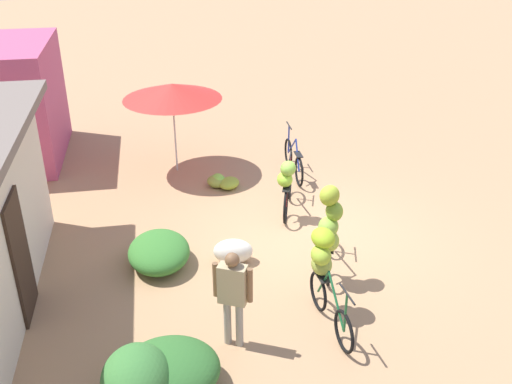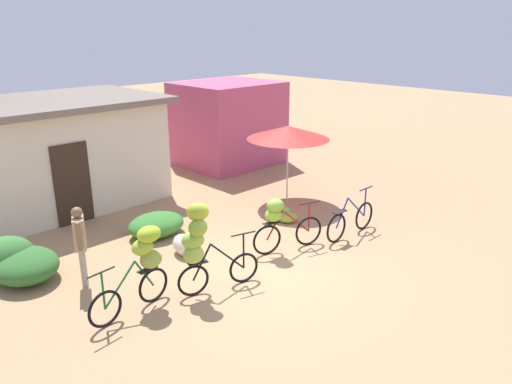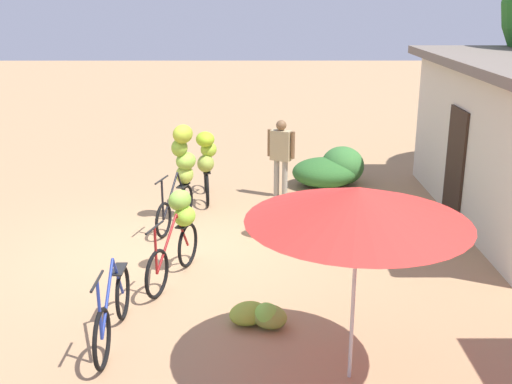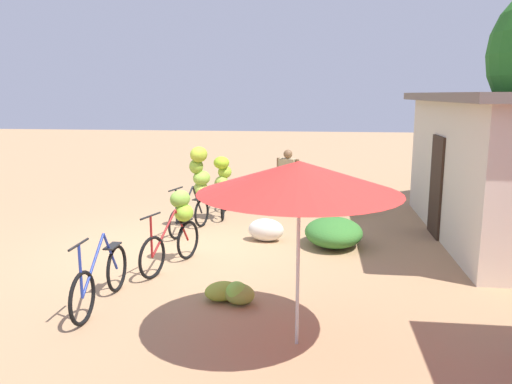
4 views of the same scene
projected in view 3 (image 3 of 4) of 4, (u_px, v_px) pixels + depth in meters
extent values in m
plane|color=tan|center=(164.00, 251.00, 9.85)|extent=(60.00, 60.00, 0.00)
cube|color=#332319|center=(455.00, 165.00, 10.99)|extent=(0.90, 0.06, 2.00)
ellipsoid|color=#3A7635|center=(343.00, 165.00, 13.26)|extent=(1.07, 0.91, 0.80)
ellipsoid|color=#30672B|center=(324.00, 172.00, 13.10)|extent=(1.20, 1.36, 0.60)
ellipsoid|color=#36772D|center=(347.00, 224.00, 10.27)|extent=(1.35, 1.08, 0.51)
cylinder|color=beige|center=(354.00, 290.00, 6.29)|extent=(0.04, 0.04, 2.03)
cone|color=red|center=(358.00, 204.00, 6.02)|extent=(2.23, 2.23, 0.35)
torus|color=black|center=(206.00, 176.00, 12.78)|extent=(0.64, 0.12, 0.63)
torus|color=black|center=(207.00, 190.00, 11.84)|extent=(0.64, 0.12, 0.63)
cylinder|color=#19592D|center=(207.00, 173.00, 11.92)|extent=(0.38, 0.08, 0.62)
cylinder|color=#19592D|center=(206.00, 166.00, 12.39)|extent=(0.67, 0.11, 0.62)
cylinder|color=black|center=(205.00, 145.00, 12.58)|extent=(0.50, 0.09, 0.03)
cylinder|color=#19592D|center=(205.00, 160.00, 12.68)|extent=(0.04, 0.04, 0.66)
cube|color=black|center=(207.00, 171.00, 11.83)|extent=(0.37, 0.18, 0.02)
ellipsoid|color=#90A33E|center=(206.00, 163.00, 11.71)|extent=(0.41, 0.34, 0.33)
ellipsoid|color=#98BA31|center=(209.00, 149.00, 11.74)|extent=(0.39, 0.32, 0.29)
ellipsoid|color=#99C123|center=(205.00, 139.00, 11.57)|extent=(0.46, 0.38, 0.28)
torus|color=black|center=(163.00, 220.00, 10.32)|extent=(0.60, 0.21, 0.60)
torus|color=black|center=(186.00, 201.00, 11.26)|extent=(0.60, 0.21, 0.60)
cylinder|color=black|center=(182.00, 187.00, 11.00)|extent=(0.38, 0.14, 0.65)
cylinder|color=black|center=(171.00, 196.00, 10.53)|extent=(0.67, 0.22, 0.66)
cylinder|color=black|center=(162.00, 180.00, 10.11)|extent=(0.49, 0.16, 0.03)
cylinder|color=black|center=(163.00, 200.00, 10.22)|extent=(0.04, 0.04, 0.70)
cube|color=black|center=(183.00, 185.00, 11.07)|extent=(0.38, 0.23, 0.02)
ellipsoid|color=#9DB841|center=(185.00, 174.00, 11.08)|extent=(0.44, 0.38, 0.34)
ellipsoid|color=#8AB63E|center=(186.00, 161.00, 10.98)|extent=(0.51, 0.47, 0.31)
ellipsoid|color=#80A62F|center=(179.00, 148.00, 10.86)|extent=(0.38, 0.32, 0.31)
ellipsoid|color=#97AB2B|center=(183.00, 134.00, 10.72)|extent=(0.50, 0.47, 0.33)
torus|color=black|center=(157.00, 274.00, 8.25)|extent=(0.66, 0.24, 0.67)
torus|color=black|center=(188.00, 245.00, 9.20)|extent=(0.66, 0.24, 0.67)
cylinder|color=maroon|center=(182.00, 230.00, 8.94)|extent=(0.39, 0.15, 0.62)
cylinder|color=maroon|center=(167.00, 243.00, 8.47)|extent=(0.68, 0.24, 0.63)
cylinder|color=black|center=(155.00, 228.00, 8.05)|extent=(0.49, 0.18, 0.03)
cylinder|color=maroon|center=(156.00, 251.00, 8.15)|extent=(0.04, 0.04, 0.66)
cube|color=black|center=(184.00, 224.00, 8.99)|extent=(0.39, 0.24, 0.02)
ellipsoid|color=#8EC132|center=(185.00, 216.00, 8.88)|extent=(0.42, 0.35, 0.29)
ellipsoid|color=#7DAE3D|center=(180.00, 200.00, 8.81)|extent=(0.47, 0.44, 0.29)
torus|color=black|center=(102.00, 339.00, 6.68)|extent=(0.68, 0.05, 0.68)
torus|color=black|center=(123.00, 293.00, 7.72)|extent=(0.68, 0.05, 0.68)
cylinder|color=navy|center=(118.00, 277.00, 7.44)|extent=(0.41, 0.04, 0.64)
cylinder|color=navy|center=(107.00, 298.00, 6.92)|extent=(0.73, 0.04, 0.65)
cylinder|color=black|center=(97.00, 281.00, 6.47)|extent=(0.50, 0.03, 0.03)
cylinder|color=navy|center=(100.00, 311.00, 6.57)|extent=(0.04, 0.04, 0.69)
cube|color=black|center=(119.00, 269.00, 7.50)|extent=(0.36, 0.14, 0.02)
ellipsoid|color=#82C641|center=(267.00, 316.00, 7.54)|extent=(0.44, 0.40, 0.31)
ellipsoid|color=olive|center=(269.00, 317.00, 7.56)|extent=(0.58, 0.59, 0.27)
ellipsoid|color=#90A732|center=(248.00, 313.00, 7.66)|extent=(0.66, 0.66, 0.24)
ellipsoid|color=silver|center=(269.00, 223.00, 10.42)|extent=(0.54, 0.76, 0.44)
cylinder|color=gray|center=(285.00, 179.00, 12.36)|extent=(0.11, 0.11, 0.75)
cylinder|color=gray|center=(277.00, 178.00, 12.43)|extent=(0.11, 0.11, 0.75)
cube|color=tan|center=(281.00, 145.00, 12.19)|extent=(0.35, 0.45, 0.60)
cylinder|color=brown|center=(293.00, 145.00, 12.08)|extent=(0.08, 0.08, 0.54)
cylinder|color=brown|center=(269.00, 143.00, 12.29)|extent=(0.08, 0.08, 0.54)
sphere|color=brown|center=(281.00, 125.00, 12.07)|extent=(0.20, 0.20, 0.20)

